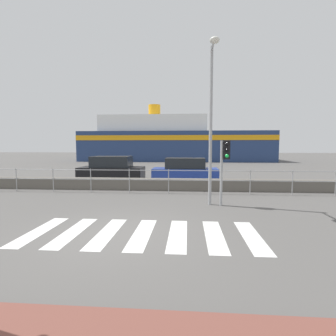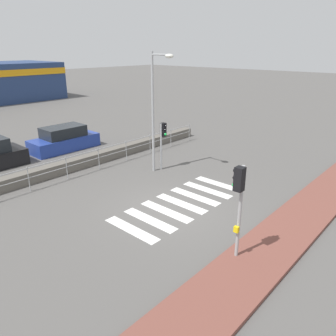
# 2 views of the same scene
# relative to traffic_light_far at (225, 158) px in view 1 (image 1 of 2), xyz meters

# --- Properties ---
(ground_plane) EXTENTS (160.00, 160.00, 0.00)m
(ground_plane) POSITION_rel_traffic_light_far_xyz_m (-3.16, -3.30, -1.77)
(ground_plane) COLOR #565451
(crosswalk) EXTENTS (5.85, 2.40, 0.01)m
(crosswalk) POSITION_rel_traffic_light_far_xyz_m (-2.48, -3.30, -1.76)
(crosswalk) COLOR silver
(crosswalk) RESTS_ON ground_plane
(seawall) EXTENTS (18.66, 0.55, 0.57)m
(seawall) POSITION_rel_traffic_light_far_xyz_m (-3.16, 3.29, -1.48)
(seawall) COLOR #605B54
(seawall) RESTS_ON ground_plane
(harbor_fence) EXTENTS (16.83, 0.04, 1.13)m
(harbor_fence) POSITION_rel_traffic_light_far_xyz_m (-3.16, 2.42, -1.02)
(harbor_fence) COLOR #9EA0A3
(harbor_fence) RESTS_ON ground_plane
(traffic_light_far) EXTENTS (0.34, 0.32, 2.40)m
(traffic_light_far) POSITION_rel_traffic_light_far_xyz_m (0.00, 0.00, 0.00)
(traffic_light_far) COLOR #9EA0A3
(traffic_light_far) RESTS_ON ground_plane
(streetlamp) EXTENTS (0.32, 1.32, 5.78)m
(streetlamp) POSITION_rel_traffic_light_far_xyz_m (-0.51, -0.10, 1.86)
(streetlamp) COLOR #9EA0A3
(streetlamp) RESTS_ON ground_plane
(ferry_boat) EXTENTS (27.62, 9.04, 8.41)m
(ferry_boat) POSITION_rel_traffic_light_far_xyz_m (-3.83, 30.45, 1.04)
(ferry_boat) COLOR navy
(ferry_boat) RESTS_ON ground_plane
(parked_car_black) EXTENTS (4.07, 1.88, 1.55)m
(parked_car_black) POSITION_rel_traffic_light_far_xyz_m (-6.24, 6.85, -1.11)
(parked_car_black) COLOR black
(parked_car_black) RESTS_ON ground_plane
(parked_car_blue) EXTENTS (4.09, 1.73, 1.45)m
(parked_car_blue) POSITION_rel_traffic_light_far_xyz_m (-1.51, 6.85, -1.15)
(parked_car_blue) COLOR #233D9E
(parked_car_blue) RESTS_ON ground_plane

